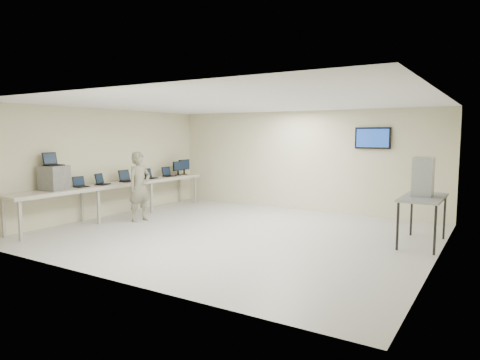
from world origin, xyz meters
The scene contains 14 objects.
room centered at (0.03, 0.06, 1.41)m, with size 8.01×7.01×2.81m.
workbench centered at (-3.59, 0.00, 0.83)m, with size 0.76×6.00×0.90m.
equipment_box centered at (-3.65, -1.80, 1.17)m, with size 0.46×0.53×0.55m, color slate.
laptop_on_box centered at (-3.71, -1.80, 1.52)m, with size 0.32×0.39×0.29m.
laptop_0 centered at (-3.65, -1.12, 0.96)m, with size 0.29×0.34×0.25m.
laptop_1 centered at (-3.60, -0.53, 0.97)m, with size 0.39×0.41×0.27m.
laptop_2 centered at (-3.59, 0.29, 0.98)m, with size 0.33×0.40×0.31m.
laptop_3 centered at (-3.64, 1.22, 0.97)m, with size 0.36×0.40×0.28m.
laptop_4 centered at (-3.61, 1.96, 0.97)m, with size 0.30×0.37×0.28m.
monitor_near centered at (-3.60, 2.41, 1.16)m, with size 0.19×0.43×0.43m.
monitor_far centered at (-3.60, 2.70, 1.18)m, with size 0.21×0.47×0.46m.
soldier centered at (-2.74, -0.09, 0.86)m, with size 0.63×0.41×1.72m, color #5F614E.
side_table centered at (3.60, 1.13, 0.88)m, with size 0.74×1.58×0.95m.
storage_bins centered at (3.58, 1.13, 1.33)m, with size 0.36×0.40×0.76m.
Camera 1 is at (4.88, -7.70, 2.13)m, focal length 32.00 mm.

